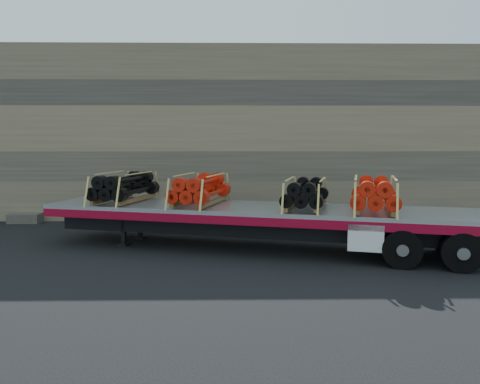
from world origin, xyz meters
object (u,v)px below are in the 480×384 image
object	(u,v)px
bundle_front	(125,188)
bundle_midfront	(200,190)
trailer	(261,228)
bundle_midrear	(306,194)
bundle_rear	(374,195)

from	to	relation	value
bundle_front	bundle_midfront	xyz separation A→B (m)	(2.43, -0.67, -0.00)
trailer	bundle_front	xyz separation A→B (m)	(-4.25, 1.17, 1.09)
bundle_midfront	bundle_midrear	xyz separation A→B (m)	(3.08, -0.85, -0.03)
trailer	bundle_front	world-z (taller)	bundle_front
trailer	bundle_rear	world-z (taller)	bundle_rear
bundle_front	bundle_midrear	distance (m)	5.72
trailer	bundle_rear	xyz separation A→B (m)	(3.09, -0.85, 1.09)
bundle_midrear	trailer	bearing A→B (deg)	180.00
bundle_midrear	bundle_rear	bearing A→B (deg)	-0.00
trailer	bundle_front	size ratio (longest dim) A/B	5.22
bundle_midfront	bundle_midrear	distance (m)	3.20
trailer	bundle_rear	bearing A→B (deg)	-0.00
bundle_front	bundle_midfront	distance (m)	2.52
bundle_rear	bundle_midrear	bearing A→B (deg)	180.00
bundle_front	bundle_rear	xyz separation A→B (m)	(7.34, -2.02, 0.00)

